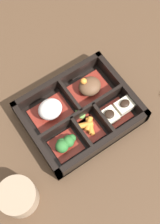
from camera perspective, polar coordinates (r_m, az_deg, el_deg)
name	(u,v)px	position (r m, az deg, el deg)	size (l,w,h in m)	color
ground_plane	(80,116)	(0.80, 0.00, -0.72)	(3.00, 3.00, 0.00)	#4C3523
bento_base	(80,115)	(0.79, 0.00, -0.58)	(0.27, 0.22, 0.01)	black
bento_rim	(81,113)	(0.77, 0.12, -0.16)	(0.27, 0.22, 0.05)	black
bowl_rice	(50,110)	(0.77, -5.45, 0.35)	(0.10, 0.08, 0.05)	maroon
bowl_stew	(90,87)	(0.80, 1.75, 4.58)	(0.10, 0.08, 0.05)	maroon
bowl_greens	(65,143)	(0.74, -2.67, -5.77)	(0.07, 0.07, 0.04)	maroon
bowl_carrots	(89,127)	(0.77, 1.74, -2.70)	(0.05, 0.07, 0.02)	maroon
bowl_tofu	(117,111)	(0.78, 6.73, 0.16)	(0.09, 0.07, 0.04)	maroon
bowl_pickles	(81,115)	(0.78, 0.22, -0.57)	(0.04, 0.04, 0.01)	maroon
tea_cup	(18,197)	(0.72, -11.26, -14.96)	(0.09, 0.09, 0.06)	gray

